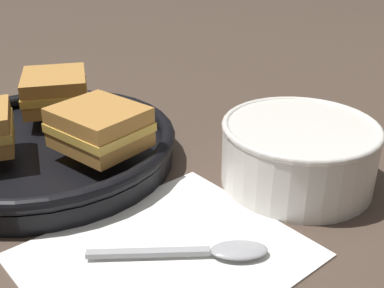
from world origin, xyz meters
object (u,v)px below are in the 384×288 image
at_px(spoon, 214,251).
at_px(sandwich_near_right, 55,90).
at_px(skillet, 46,147).
at_px(soup_bowl, 298,150).
at_px(sandwich_near_left, 99,127).

xyz_separation_m(spoon, sandwich_near_right, (0.01, 0.34, 0.06)).
xyz_separation_m(spoon, skillet, (-0.04, 0.27, 0.01)).
relative_size(soup_bowl, skillet, 0.38).
bearing_deg(spoon, sandwich_near_left, 127.93).
relative_size(soup_bowl, spoon, 1.23).
bearing_deg(soup_bowl, spoon, -165.76).
bearing_deg(spoon, soup_bowl, 51.04).
bearing_deg(sandwich_near_left, skillet, 113.68).
bearing_deg(spoon, skillet, 134.89).
xyz_separation_m(spoon, sandwich_near_left, (-0.00, 0.19, 0.06)).
bearing_deg(sandwich_near_left, sandwich_near_right, 84.26).
height_order(spoon, sandwich_near_left, sandwich_near_left).
relative_size(skillet, sandwich_near_right, 3.64).
distance_m(soup_bowl, sandwich_near_left, 0.22).
bearing_deg(skillet, spoon, -81.92).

